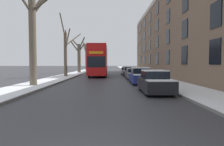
# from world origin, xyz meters

# --- Properties ---
(sidewalk_left) EXTENTS (2.98, 130.00, 0.16)m
(sidewalk_left) POSITION_xyz_m (-5.88, 53.00, 0.08)
(sidewalk_left) COLOR slate
(sidewalk_left) RESTS_ON ground
(sidewalk_right) EXTENTS (2.98, 130.00, 0.16)m
(sidewalk_right) POSITION_xyz_m (5.88, 53.00, 0.08)
(sidewalk_right) COLOR slate
(sidewalk_right) RESTS_ON ground
(terrace_facade_right) EXTENTS (9.10, 49.18, 12.05)m
(terrace_facade_right) POSITION_xyz_m (11.87, 23.35, 6.03)
(terrace_facade_right) COLOR #7A604C
(terrace_facade_right) RESTS_ON ground
(bare_tree_left_0) EXTENTS (2.78, 2.20, 8.20)m
(bare_tree_left_0) POSITION_xyz_m (-5.63, 12.72, 3.94)
(bare_tree_left_0) COLOR brown
(bare_tree_left_0) RESTS_ON ground
(bare_tree_left_1) EXTENTS (2.25, 4.00, 8.48)m
(bare_tree_left_1) POSITION_xyz_m (-5.66, 24.42, 3.59)
(bare_tree_left_1) COLOR brown
(bare_tree_left_1) RESTS_ON ground
(bare_tree_left_2) EXTENTS (3.20, 2.63, 6.91)m
(bare_tree_left_2) POSITION_xyz_m (-5.70, 36.27, 3.31)
(bare_tree_left_2) COLOR brown
(bare_tree_left_2) RESTS_ON ground
(bare_tree_left_3) EXTENTS (1.31, 2.78, 7.42)m
(bare_tree_left_3) POSITION_xyz_m (-5.68, 48.39, 3.75)
(bare_tree_left_3) COLOR brown
(bare_tree_left_3) RESTS_ON ground
(double_decker_bus) EXTENTS (2.55, 10.18, 4.46)m
(double_decker_bus) POSITION_xyz_m (-1.29, 26.67, 2.52)
(double_decker_bus) COLOR red
(double_decker_bus) RESTS_ON ground
(parked_car_0) EXTENTS (1.69, 3.98, 1.47)m
(parked_car_0) POSITION_xyz_m (3.30, 9.38, 0.68)
(parked_car_0) COLOR black
(parked_car_0) RESTS_ON ground
(parked_car_1) EXTENTS (1.82, 3.94, 1.53)m
(parked_car_1) POSITION_xyz_m (3.30, 15.26, 0.70)
(parked_car_1) COLOR navy
(parked_car_1) RESTS_ON ground
(parked_car_2) EXTENTS (1.76, 4.57, 1.32)m
(parked_car_2) POSITION_xyz_m (3.30, 20.89, 0.62)
(parked_car_2) COLOR slate
(parked_car_2) RESTS_ON ground
(parked_car_3) EXTENTS (1.70, 3.96, 1.41)m
(parked_car_3) POSITION_xyz_m (3.30, 26.81, 0.65)
(parked_car_3) COLOR #474C56
(parked_car_3) RESTS_ON ground
(parked_car_4) EXTENTS (1.88, 4.19, 1.26)m
(parked_car_4) POSITION_xyz_m (3.30, 31.91, 0.59)
(parked_car_4) COLOR silver
(parked_car_4) RESTS_ON ground
(oncoming_van) EXTENTS (1.96, 5.34, 2.31)m
(oncoming_van) POSITION_xyz_m (-2.37, 44.01, 1.25)
(oncoming_van) COLOR #9EA3AD
(oncoming_van) RESTS_ON ground
(pedestrian_left_sidewalk) EXTENTS (0.38, 0.38, 1.74)m
(pedestrian_left_sidewalk) POSITION_xyz_m (-6.50, 15.02, 0.96)
(pedestrian_left_sidewalk) COLOR #4C4742
(pedestrian_left_sidewalk) RESTS_ON ground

